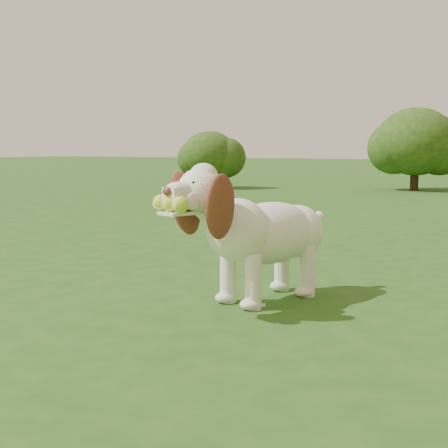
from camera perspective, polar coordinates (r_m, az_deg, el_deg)
The scene contains 4 objects.
ground at distance 3.64m, azimuth 12.72°, elevation -6.62°, with size 80.00×80.00×0.00m, color #1E4D16.
dog at distance 3.40m, azimuth 3.00°, elevation -0.38°, with size 0.66×1.16×0.77m.
shrub_a at distance 12.96m, azimuth -1.34°, elevation 6.36°, with size 1.14×1.14×1.18m.
shrub_b at distance 12.84m, azimuth 17.12°, elevation 7.20°, with size 1.56×1.56×1.62m.
Camera 1 is at (0.96, -3.41, 0.85)m, focal length 50.00 mm.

